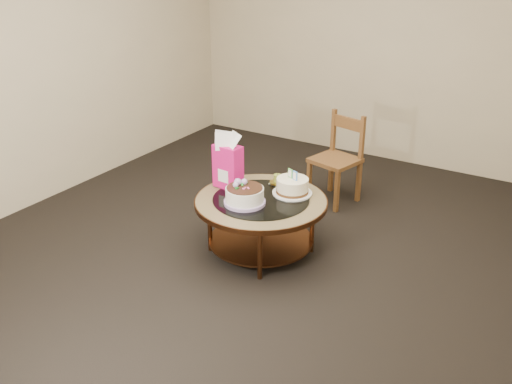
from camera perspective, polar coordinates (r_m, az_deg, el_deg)
The scene contains 8 objects.
ground at distance 4.56m, azimuth 0.48°, elevation -5.88°, with size 5.00×5.00×0.00m, color black.
room_walls at distance 4.01m, azimuth 0.56°, elevation 13.52°, with size 4.52×5.02×2.61m.
coffee_table at distance 4.38m, azimuth 0.50°, elevation -1.61°, with size 1.02×1.02×0.46m.
decorated_cake at distance 4.24m, azimuth -1.16°, elevation -0.42°, with size 0.31×0.31×0.18m.
cream_cake at distance 4.41m, azimuth 3.66°, elevation 0.56°, with size 0.31×0.31×0.20m.
gift_bag at distance 4.47m, azimuth -2.83°, elevation 3.14°, with size 0.24×0.18×0.45m.
pillar_candle at distance 4.59m, azimuth 2.15°, elevation 1.14°, with size 0.12×0.12×0.09m.
dining_chair at distance 5.30m, azimuth 8.16°, elevation 3.36°, with size 0.46×0.46×0.83m.
Camera 1 is at (2.03, -3.37, 2.30)m, focal length 40.00 mm.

